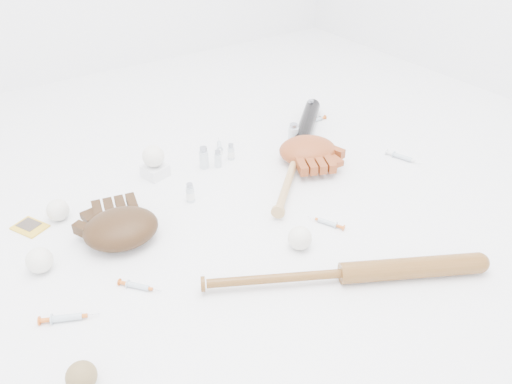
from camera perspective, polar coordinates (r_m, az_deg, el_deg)
bat_dark at (r=1.92m, az=4.86°, el=4.81°), size 0.69×0.64×0.06m
bat_wood at (r=1.38m, az=9.97°, el=-9.13°), size 0.74×0.43×0.06m
glove_dark at (r=1.54m, az=-15.18°, el=-3.99°), size 0.31×0.31×0.10m
glove_tan at (r=1.89m, az=5.93°, el=4.80°), size 0.34×0.34×0.09m
trading_card at (r=1.71m, az=-24.43°, el=-3.68°), size 0.11×0.12×0.01m
pedestal at (r=1.84m, az=-11.44°, el=2.38°), size 0.10×0.10×0.04m
baseball_on_pedestal at (r=1.81m, az=-11.66°, el=4.03°), size 0.08×0.08×0.08m
baseball_left at (r=1.52m, az=-23.51°, el=-7.17°), size 0.07×0.07×0.07m
baseball_upper at (r=1.70m, az=-21.71°, el=-1.93°), size 0.07×0.07×0.07m
baseball_mid at (r=1.47m, az=5.03°, el=-5.26°), size 0.07×0.07×0.07m
baseball_aged at (r=1.21m, az=-19.33°, el=-19.26°), size 0.07×0.07×0.07m
syringe_0 at (r=1.37m, az=-20.78°, el=-13.28°), size 0.16×0.09×0.02m
syringe_1 at (r=1.59m, az=8.14°, el=-3.47°), size 0.08×0.13×0.02m
syringe_2 at (r=2.00m, az=-4.21°, el=5.30°), size 0.09×0.13×0.02m
syringe_3 at (r=1.99m, az=16.40°, el=3.84°), size 0.08×0.16×0.02m
syringe_4 at (r=2.21m, az=6.78°, el=8.16°), size 0.14×0.03×0.02m
syringe_5 at (r=1.40m, az=-13.30°, el=-10.43°), size 0.11×0.12×0.02m
vial_0 at (r=1.90m, az=-2.87°, el=4.63°), size 0.03×0.03×0.07m
vial_1 at (r=2.26m, az=6.25°, el=9.56°), size 0.03×0.03×0.07m
vial_2 at (r=1.85m, az=-5.98°, el=3.95°), size 0.03×0.03×0.09m
vial_3 at (r=1.99m, az=4.27°, el=6.54°), size 0.04×0.04×0.09m
vial_4 at (r=1.67m, az=-7.53°, el=-0.07°), size 0.03×0.03×0.07m
vial_5 at (r=1.86m, az=-4.37°, el=3.81°), size 0.03×0.03×0.07m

